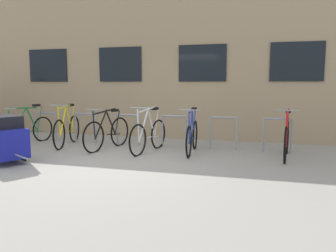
{
  "coord_description": "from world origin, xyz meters",
  "views": [
    {
      "loc": [
        2.78,
        -5.96,
        1.56
      ],
      "look_at": [
        0.68,
        1.6,
        0.56
      ],
      "focal_mm": 35.98,
      "sensor_mm": 36.0,
      "label": 1
    }
  ],
  "objects": [
    {
      "name": "bicycle_white",
      "position": [
        0.33,
        1.22,
        0.39
      ],
      "size": [
        0.46,
        1.67,
        1.07
      ],
      "color": "black",
      "rests_on": "ground"
    },
    {
      "name": "bicycle_black",
      "position": [
        -0.73,
        1.28,
        0.39
      ],
      "size": [
        0.51,
        1.7,
        1.0
      ],
      "color": "black",
      "rests_on": "ground"
    },
    {
      "name": "ground_plane",
      "position": [
        0.0,
        0.0,
        0.0
      ],
      "size": [
        42.0,
        42.0,
        0.0
      ],
      "primitive_type": "plane",
      "color": "#9E998E"
    },
    {
      "name": "bicycle_green",
      "position": [
        -3.01,
        1.33,
        0.38
      ],
      "size": [
        0.49,
        1.7,
        1.03
      ],
      "color": "black",
      "rests_on": "ground"
    },
    {
      "name": "storefront_building",
      "position": [
        0.0,
        5.72,
        2.26
      ],
      "size": [
        28.0,
        5.08,
        4.51
      ],
      "color": "tan",
      "rests_on": "ground"
    },
    {
      "name": "bicycle_red",
      "position": [
        3.31,
        1.41,
        0.4
      ],
      "size": [
        0.44,
        1.73,
        1.06
      ],
      "color": "black",
      "rests_on": "ground"
    },
    {
      "name": "bike_trailer",
      "position": [
        -2.03,
        -0.57,
        0.49
      ],
      "size": [
        1.42,
        0.98,
        0.94
      ],
      "color": "navy",
      "rests_on": "ground"
    },
    {
      "name": "bicycle_blue",
      "position": [
        1.3,
        1.38,
        0.38
      ],
      "size": [
        0.44,
        1.67,
        1.03
      ],
      "color": "black",
      "rests_on": "ground"
    },
    {
      "name": "bike_rack",
      "position": [
        0.15,
        1.9,
        0.49
      ],
      "size": [
        6.65,
        0.05,
        0.79
      ],
      "color": "gray",
      "rests_on": "ground"
    },
    {
      "name": "bicycle_yellow",
      "position": [
        -1.91,
        1.43,
        0.4
      ],
      "size": [
        0.53,
        1.77,
        1.07
      ],
      "color": "black",
      "rests_on": "ground"
    }
  ]
}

